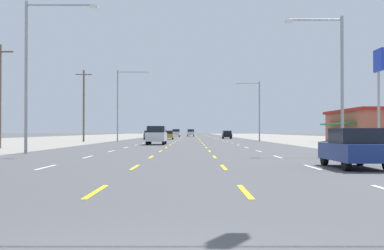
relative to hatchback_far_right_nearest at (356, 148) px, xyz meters
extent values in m
plane|color=#4C4C4F|center=(-6.76, 51.88, -0.78)|extent=(572.00, 572.00, 0.00)
cube|color=gray|center=(-31.51, 51.88, -0.78)|extent=(28.00, 440.00, 0.01)
cube|color=gray|center=(17.99, 51.88, -0.78)|extent=(28.00, 440.00, 0.01)
cube|color=white|center=(-12.01, 0.38, -0.78)|extent=(0.14, 2.60, 0.01)
cube|color=white|center=(-12.01, 7.88, -0.78)|extent=(0.14, 2.60, 0.01)
cube|color=white|center=(-12.01, 15.38, -0.78)|extent=(0.14, 2.60, 0.01)
cube|color=white|center=(-12.01, 22.88, -0.78)|extent=(0.14, 2.60, 0.01)
cube|color=white|center=(-12.01, 30.38, -0.78)|extent=(0.14, 2.60, 0.01)
cube|color=white|center=(-12.01, 37.88, -0.78)|extent=(0.14, 2.60, 0.01)
cube|color=white|center=(-12.01, 45.38, -0.78)|extent=(0.14, 2.60, 0.01)
cube|color=white|center=(-12.01, 52.88, -0.78)|extent=(0.14, 2.60, 0.01)
cube|color=white|center=(-12.01, 60.38, -0.78)|extent=(0.14, 2.60, 0.01)
cube|color=white|center=(-12.01, 67.88, -0.78)|extent=(0.14, 2.60, 0.01)
cube|color=white|center=(-12.01, 75.38, -0.78)|extent=(0.14, 2.60, 0.01)
cube|color=white|center=(-12.01, 82.88, -0.78)|extent=(0.14, 2.60, 0.01)
cube|color=white|center=(-12.01, 90.38, -0.78)|extent=(0.14, 2.60, 0.01)
cube|color=white|center=(-12.01, 97.88, -0.78)|extent=(0.14, 2.60, 0.01)
cube|color=white|center=(-12.01, 105.38, -0.78)|extent=(0.14, 2.60, 0.01)
cube|color=white|center=(-12.01, 112.88, -0.78)|extent=(0.14, 2.60, 0.01)
cube|color=white|center=(-12.01, 120.38, -0.78)|extent=(0.14, 2.60, 0.01)
cube|color=white|center=(-12.01, 127.88, -0.78)|extent=(0.14, 2.60, 0.01)
cube|color=white|center=(-12.01, 135.38, -0.78)|extent=(0.14, 2.60, 0.01)
cube|color=white|center=(-12.01, 142.88, -0.78)|extent=(0.14, 2.60, 0.01)
cube|color=white|center=(-12.01, 150.38, -0.78)|extent=(0.14, 2.60, 0.01)
cube|color=white|center=(-12.01, 157.88, -0.78)|extent=(0.14, 2.60, 0.01)
cube|color=white|center=(-12.01, 165.38, -0.78)|extent=(0.14, 2.60, 0.01)
cube|color=white|center=(-12.01, 172.88, -0.78)|extent=(0.14, 2.60, 0.01)
cube|color=white|center=(-12.01, 180.38, -0.78)|extent=(0.14, 2.60, 0.01)
cube|color=white|center=(-12.01, 187.88, -0.78)|extent=(0.14, 2.60, 0.01)
cube|color=white|center=(-12.01, 195.38, -0.78)|extent=(0.14, 2.60, 0.01)
cube|color=white|center=(-12.01, 202.88, -0.78)|extent=(0.14, 2.60, 0.01)
cube|color=yellow|center=(-8.51, -7.12, -0.78)|extent=(0.14, 2.60, 0.01)
cube|color=yellow|center=(-8.51, 0.38, -0.78)|extent=(0.14, 2.60, 0.01)
cube|color=yellow|center=(-8.51, 7.88, -0.78)|extent=(0.14, 2.60, 0.01)
cube|color=yellow|center=(-8.51, 15.38, -0.78)|extent=(0.14, 2.60, 0.01)
cube|color=yellow|center=(-8.51, 22.88, -0.78)|extent=(0.14, 2.60, 0.01)
cube|color=yellow|center=(-8.51, 30.38, -0.78)|extent=(0.14, 2.60, 0.01)
cube|color=yellow|center=(-8.51, 37.88, -0.78)|extent=(0.14, 2.60, 0.01)
cube|color=yellow|center=(-8.51, 45.38, -0.78)|extent=(0.14, 2.60, 0.01)
cube|color=yellow|center=(-8.51, 52.88, -0.78)|extent=(0.14, 2.60, 0.01)
cube|color=yellow|center=(-8.51, 60.38, -0.78)|extent=(0.14, 2.60, 0.01)
cube|color=yellow|center=(-8.51, 67.88, -0.78)|extent=(0.14, 2.60, 0.01)
cube|color=yellow|center=(-8.51, 75.38, -0.78)|extent=(0.14, 2.60, 0.01)
cube|color=yellow|center=(-8.51, 82.88, -0.78)|extent=(0.14, 2.60, 0.01)
cube|color=yellow|center=(-8.51, 90.38, -0.78)|extent=(0.14, 2.60, 0.01)
cube|color=yellow|center=(-8.51, 97.88, -0.78)|extent=(0.14, 2.60, 0.01)
cube|color=yellow|center=(-8.51, 105.38, -0.78)|extent=(0.14, 2.60, 0.01)
cube|color=yellow|center=(-8.51, 112.88, -0.78)|extent=(0.14, 2.60, 0.01)
cube|color=yellow|center=(-8.51, 120.38, -0.78)|extent=(0.14, 2.60, 0.01)
cube|color=yellow|center=(-8.51, 127.88, -0.78)|extent=(0.14, 2.60, 0.01)
cube|color=yellow|center=(-8.51, 135.38, -0.78)|extent=(0.14, 2.60, 0.01)
cube|color=yellow|center=(-8.51, 142.88, -0.78)|extent=(0.14, 2.60, 0.01)
cube|color=yellow|center=(-8.51, 150.38, -0.78)|extent=(0.14, 2.60, 0.01)
cube|color=yellow|center=(-8.51, 157.88, -0.78)|extent=(0.14, 2.60, 0.01)
cube|color=yellow|center=(-8.51, 165.38, -0.78)|extent=(0.14, 2.60, 0.01)
cube|color=yellow|center=(-8.51, 172.88, -0.78)|extent=(0.14, 2.60, 0.01)
cube|color=yellow|center=(-8.51, 180.38, -0.78)|extent=(0.14, 2.60, 0.01)
cube|color=yellow|center=(-8.51, 187.88, -0.78)|extent=(0.14, 2.60, 0.01)
cube|color=yellow|center=(-8.51, 195.38, -0.78)|extent=(0.14, 2.60, 0.01)
cube|color=yellow|center=(-8.51, 202.88, -0.78)|extent=(0.14, 2.60, 0.01)
cube|color=yellow|center=(-5.01, -7.12, -0.78)|extent=(0.14, 2.60, 0.01)
cube|color=yellow|center=(-5.01, 0.38, -0.78)|extent=(0.14, 2.60, 0.01)
cube|color=yellow|center=(-5.01, 7.88, -0.78)|extent=(0.14, 2.60, 0.01)
cube|color=yellow|center=(-5.01, 15.38, -0.78)|extent=(0.14, 2.60, 0.01)
cube|color=yellow|center=(-5.01, 22.88, -0.78)|extent=(0.14, 2.60, 0.01)
cube|color=yellow|center=(-5.01, 30.38, -0.78)|extent=(0.14, 2.60, 0.01)
cube|color=yellow|center=(-5.01, 37.88, -0.78)|extent=(0.14, 2.60, 0.01)
cube|color=yellow|center=(-5.01, 45.38, -0.78)|extent=(0.14, 2.60, 0.01)
cube|color=yellow|center=(-5.01, 52.88, -0.78)|extent=(0.14, 2.60, 0.01)
cube|color=yellow|center=(-5.01, 60.38, -0.78)|extent=(0.14, 2.60, 0.01)
cube|color=yellow|center=(-5.01, 67.88, -0.78)|extent=(0.14, 2.60, 0.01)
cube|color=yellow|center=(-5.01, 75.38, -0.78)|extent=(0.14, 2.60, 0.01)
cube|color=yellow|center=(-5.01, 82.88, -0.78)|extent=(0.14, 2.60, 0.01)
cube|color=yellow|center=(-5.01, 90.38, -0.78)|extent=(0.14, 2.60, 0.01)
cube|color=yellow|center=(-5.01, 97.88, -0.78)|extent=(0.14, 2.60, 0.01)
cube|color=yellow|center=(-5.01, 105.38, -0.78)|extent=(0.14, 2.60, 0.01)
cube|color=yellow|center=(-5.01, 112.88, -0.78)|extent=(0.14, 2.60, 0.01)
cube|color=yellow|center=(-5.01, 120.38, -0.78)|extent=(0.14, 2.60, 0.01)
cube|color=yellow|center=(-5.01, 127.88, -0.78)|extent=(0.14, 2.60, 0.01)
cube|color=yellow|center=(-5.01, 135.38, -0.78)|extent=(0.14, 2.60, 0.01)
cube|color=yellow|center=(-5.01, 142.88, -0.78)|extent=(0.14, 2.60, 0.01)
cube|color=yellow|center=(-5.01, 150.38, -0.78)|extent=(0.14, 2.60, 0.01)
cube|color=yellow|center=(-5.01, 157.88, -0.78)|extent=(0.14, 2.60, 0.01)
cube|color=yellow|center=(-5.01, 165.38, -0.78)|extent=(0.14, 2.60, 0.01)
cube|color=yellow|center=(-5.01, 172.88, -0.78)|extent=(0.14, 2.60, 0.01)
cube|color=yellow|center=(-5.01, 180.38, -0.78)|extent=(0.14, 2.60, 0.01)
cube|color=yellow|center=(-5.01, 187.88, -0.78)|extent=(0.14, 2.60, 0.01)
cube|color=yellow|center=(-5.01, 195.38, -0.78)|extent=(0.14, 2.60, 0.01)
cube|color=yellow|center=(-5.01, 202.88, -0.78)|extent=(0.14, 2.60, 0.01)
cube|color=white|center=(-1.51, 0.38, -0.78)|extent=(0.14, 2.60, 0.01)
cube|color=white|center=(-1.51, 7.88, -0.78)|extent=(0.14, 2.60, 0.01)
cube|color=white|center=(-1.51, 15.38, -0.78)|extent=(0.14, 2.60, 0.01)
cube|color=white|center=(-1.51, 22.88, -0.78)|extent=(0.14, 2.60, 0.01)
cube|color=white|center=(-1.51, 30.38, -0.78)|extent=(0.14, 2.60, 0.01)
cube|color=white|center=(-1.51, 37.88, -0.78)|extent=(0.14, 2.60, 0.01)
cube|color=white|center=(-1.51, 45.38, -0.78)|extent=(0.14, 2.60, 0.01)
cube|color=white|center=(-1.51, 52.88, -0.78)|extent=(0.14, 2.60, 0.01)
cube|color=white|center=(-1.51, 60.38, -0.78)|extent=(0.14, 2.60, 0.01)
cube|color=white|center=(-1.51, 67.88, -0.78)|extent=(0.14, 2.60, 0.01)
cube|color=white|center=(-1.51, 75.38, -0.78)|extent=(0.14, 2.60, 0.01)
cube|color=white|center=(-1.51, 82.88, -0.78)|extent=(0.14, 2.60, 0.01)
cube|color=white|center=(-1.51, 90.38, -0.78)|extent=(0.14, 2.60, 0.01)
cube|color=white|center=(-1.51, 97.88, -0.78)|extent=(0.14, 2.60, 0.01)
cube|color=white|center=(-1.51, 105.38, -0.78)|extent=(0.14, 2.60, 0.01)
cube|color=white|center=(-1.51, 112.88, -0.78)|extent=(0.14, 2.60, 0.01)
cube|color=white|center=(-1.51, 120.38, -0.78)|extent=(0.14, 2.60, 0.01)
cube|color=white|center=(-1.51, 127.88, -0.78)|extent=(0.14, 2.60, 0.01)
cube|color=white|center=(-1.51, 135.38, -0.78)|extent=(0.14, 2.60, 0.01)
cube|color=white|center=(-1.51, 142.88, -0.78)|extent=(0.14, 2.60, 0.01)
cube|color=white|center=(-1.51, 150.38, -0.78)|extent=(0.14, 2.60, 0.01)
cube|color=white|center=(-1.51, 157.88, -0.78)|extent=(0.14, 2.60, 0.01)
cube|color=white|center=(-1.51, 165.38, -0.78)|extent=(0.14, 2.60, 0.01)
cube|color=white|center=(-1.51, 172.88, -0.78)|extent=(0.14, 2.60, 0.01)
cube|color=white|center=(-1.51, 180.38, -0.78)|extent=(0.14, 2.60, 0.01)
cube|color=white|center=(-1.51, 187.88, -0.78)|extent=(0.14, 2.60, 0.01)
cube|color=white|center=(-1.51, 195.38, -0.78)|extent=(0.14, 2.60, 0.01)
cube|color=white|center=(-1.51, 202.88, -0.78)|extent=(0.14, 2.60, 0.01)
cube|color=navy|center=(0.00, 0.07, -0.15)|extent=(1.72, 3.90, 0.66)
cube|color=black|center=(0.00, -0.18, 0.47)|extent=(1.58, 1.90, 0.58)
cylinder|color=black|center=(-0.74, 1.47, -0.48)|extent=(0.20, 0.60, 0.60)
cylinder|color=black|center=(0.74, 1.47, -0.48)|extent=(0.20, 0.60, 0.60)
cylinder|color=black|center=(-0.74, -1.33, -0.48)|extent=(0.20, 0.60, 0.60)
cube|color=silver|center=(-10.06, 32.29, 0.06)|extent=(1.98, 4.90, 0.92)
cube|color=black|center=(-10.06, 32.24, 0.86)|extent=(1.82, 2.70, 0.68)
cylinder|color=black|center=(-10.90, 33.99, -0.40)|extent=(0.26, 0.76, 0.76)
cylinder|color=black|center=(-9.22, 33.99, -0.40)|extent=(0.26, 0.76, 0.76)
cylinder|color=black|center=(-10.90, 30.59, -0.40)|extent=(0.26, 0.76, 0.76)
cylinder|color=black|center=(-9.22, 30.59, -0.40)|extent=(0.26, 0.76, 0.76)
cube|color=#B28C33|center=(-10.37, 64.14, -0.15)|extent=(1.72, 3.90, 0.66)
cube|color=black|center=(-10.37, 63.89, 0.47)|extent=(1.58, 1.90, 0.58)
cylinder|color=black|center=(-11.11, 65.54, -0.48)|extent=(0.20, 0.60, 0.60)
cylinder|color=black|center=(-9.63, 65.54, -0.48)|extent=(0.20, 0.60, 0.60)
cylinder|color=black|center=(-11.11, 62.74, -0.48)|extent=(0.20, 0.60, 0.60)
cylinder|color=black|center=(-9.63, 62.74, -0.48)|extent=(0.20, 0.60, 0.60)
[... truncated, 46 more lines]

